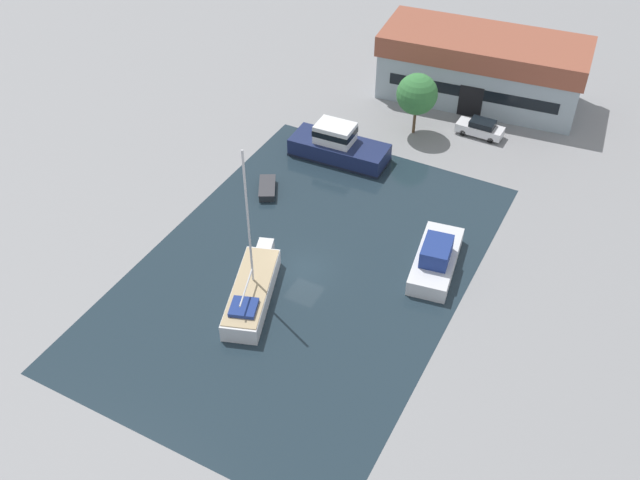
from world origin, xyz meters
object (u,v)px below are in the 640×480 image
at_px(quay_tree_near_building, 417,94).
at_px(warehouse_building, 482,68).
at_px(sailboat_moored, 252,290).
at_px(motor_cruiser, 338,146).
at_px(cabin_boat, 436,259).
at_px(parked_car, 480,128).
at_px(small_dinghy, 267,188).

bearing_deg(quay_tree_near_building, warehouse_building, 70.49).
bearing_deg(sailboat_moored, quay_tree_near_building, 66.79).
xyz_separation_m(quay_tree_near_building, motor_cruiser, (-4.58, -7.28, -2.95)).
relative_size(sailboat_moored, cabin_boat, 1.63).
height_order(quay_tree_near_building, cabin_boat, quay_tree_near_building).
height_order(quay_tree_near_building, sailboat_moored, sailboat_moored).
relative_size(motor_cruiser, cabin_boat, 1.18).
relative_size(quay_tree_near_building, parked_car, 1.36).
height_order(warehouse_building, small_dinghy, warehouse_building).
xyz_separation_m(small_dinghy, cabin_boat, (16.46, -2.37, 0.61)).
bearing_deg(motor_cruiser, cabin_boat, -129.27).
height_order(small_dinghy, cabin_boat, cabin_boat).
bearing_deg(cabin_boat, sailboat_moored, -147.91).
relative_size(parked_car, small_dinghy, 1.29).
relative_size(quay_tree_near_building, motor_cruiser, 0.66).
distance_m(sailboat_moored, motor_cruiser, 19.49).
distance_m(quay_tree_near_building, motor_cruiser, 9.09).
bearing_deg(small_dinghy, quay_tree_near_building, -146.11).
bearing_deg(parked_car, warehouse_building, 21.10).
relative_size(small_dinghy, cabin_boat, 0.45).
bearing_deg(quay_tree_near_building, motor_cruiser, -122.16).
bearing_deg(parked_car, motor_cruiser, 133.92).
bearing_deg(small_dinghy, warehouse_building, -143.23).
bearing_deg(small_dinghy, cabin_boat, 142.93).
height_order(parked_car, cabin_boat, cabin_boat).
bearing_deg(quay_tree_near_building, sailboat_moored, -94.05).
bearing_deg(motor_cruiser, small_dinghy, 155.43).
relative_size(warehouse_building, sailboat_moored, 1.67).
xyz_separation_m(parked_car, cabin_boat, (2.91, -19.73, 0.13)).
distance_m(sailboat_moored, cabin_boat, 14.17).
distance_m(warehouse_building, quay_tree_near_building, 10.02).
bearing_deg(parked_car, sailboat_moored, 165.99).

